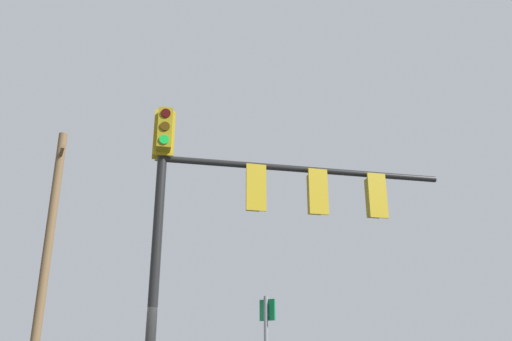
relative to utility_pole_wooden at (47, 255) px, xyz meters
name	(u,v)px	position (x,y,z in m)	size (l,w,h in m)	color
signal_mast_assembly	(238,198)	(-10.43, -3.15, -0.23)	(1.94, 6.52, 6.64)	black
utility_pole_wooden	(47,255)	(0.00, 0.00, 0.00)	(2.09, 0.33, 9.86)	brown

